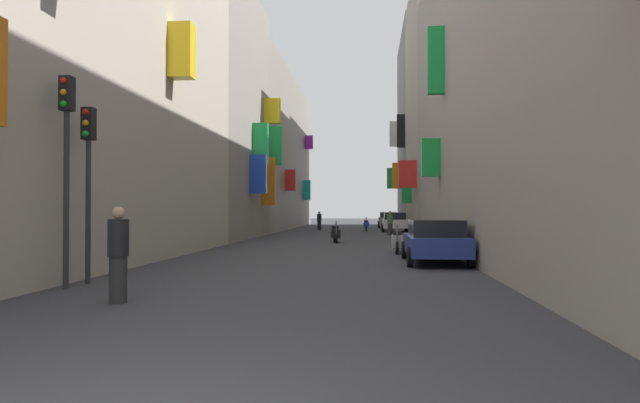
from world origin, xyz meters
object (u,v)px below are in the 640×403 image
(parked_car_grey, at_px, (388,219))
(pedestrian_near_left, at_px, (118,255))
(scooter_silver, at_px, (397,241))
(traffic_light_near_corner, at_px, (88,163))
(scooter_black, at_px, (335,233))
(traffic_light_far_corner, at_px, (66,145))
(pedestrian_crossing, at_px, (319,221))
(parked_car_white, at_px, (395,222))
(parked_car_blue, at_px, (435,240))
(pedestrian_near_right, at_px, (390,223))
(scooter_blue, at_px, (366,225))

(parked_car_grey, xyz_separation_m, pedestrian_near_left, (-6.23, -41.97, 0.11))
(scooter_silver, distance_m, pedestrian_near_left, 13.42)
(traffic_light_near_corner, bearing_deg, pedestrian_near_left, -52.28)
(scooter_black, height_order, traffic_light_far_corner, traffic_light_far_corner)
(pedestrian_crossing, bearing_deg, traffic_light_near_corner, -93.96)
(pedestrian_near_left, bearing_deg, scooter_silver, 65.00)
(parked_car_white, distance_m, scooter_silver, 21.09)
(parked_car_blue, height_order, scooter_black, parked_car_blue)
(scooter_silver, relative_size, pedestrian_crossing, 1.19)
(parked_car_blue, relative_size, traffic_light_near_corner, 1.05)
(parked_car_white, bearing_deg, pedestrian_crossing, 159.36)
(parked_car_blue, distance_m, traffic_light_far_corner, 11.09)
(parked_car_white, distance_m, pedestrian_near_left, 33.85)
(pedestrian_near_right, distance_m, traffic_light_far_corner, 26.64)
(scooter_blue, relative_size, scooter_black, 1.06)
(scooter_blue, xyz_separation_m, pedestrian_crossing, (-3.87, 1.44, 0.30))
(scooter_blue, height_order, traffic_light_far_corner, traffic_light_far_corner)
(pedestrian_near_left, bearing_deg, pedestrian_crossing, 89.36)
(parked_car_grey, bearing_deg, traffic_light_far_corner, -101.42)
(scooter_blue, bearing_deg, traffic_light_near_corner, -101.02)
(parked_car_white, xyz_separation_m, traffic_light_far_corner, (-8.39, -31.65, 2.34))
(parked_car_white, height_order, pedestrian_near_right, pedestrian_near_right)
(parked_car_white, height_order, scooter_blue, parked_car_white)
(parked_car_white, distance_m, scooter_blue, 2.37)
(parked_car_grey, xyz_separation_m, parked_car_blue, (0.44, -33.81, -0.04))
(scooter_black, bearing_deg, parked_car_white, 75.63)
(parked_car_blue, bearing_deg, pedestrian_near_right, 92.38)
(scooter_silver, bearing_deg, pedestrian_near_left, -115.00)
(scooter_blue, xyz_separation_m, scooter_black, (-1.47, -15.17, -0.00))
(parked_car_blue, distance_m, pedestrian_near_left, 10.55)
(parked_car_grey, relative_size, pedestrian_near_right, 2.58)
(parked_car_blue, relative_size, parked_car_white, 1.09)
(parked_car_blue, xyz_separation_m, traffic_light_far_corner, (-8.60, -6.58, 2.38))
(traffic_light_far_corner, bearing_deg, scooter_black, 74.75)
(scooter_blue, distance_m, pedestrian_near_right, 7.32)
(scooter_silver, bearing_deg, pedestrian_near_right, 89.13)
(scooter_black, relative_size, scooter_silver, 0.99)
(parked_car_white, bearing_deg, parked_car_grey, 91.51)
(parked_car_grey, distance_m, parked_car_white, 8.75)
(parked_car_blue, distance_m, scooter_black, 11.42)
(pedestrian_near_left, bearing_deg, parked_car_blue, 50.74)
(traffic_light_near_corner, height_order, traffic_light_far_corner, traffic_light_far_corner)
(parked_car_white, relative_size, pedestrian_near_right, 2.45)
(parked_car_blue, distance_m, scooter_silver, 4.12)
(parked_car_white, height_order, pedestrian_crossing, pedestrian_crossing)
(scooter_black, distance_m, traffic_light_near_corner, 17.27)
(parked_car_white, bearing_deg, scooter_silver, -92.16)
(parked_car_blue, bearing_deg, traffic_light_far_corner, -142.57)
(pedestrian_near_left, distance_m, pedestrian_near_right, 27.58)
(parked_car_white, xyz_separation_m, scooter_black, (-3.67, -14.33, -0.31))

